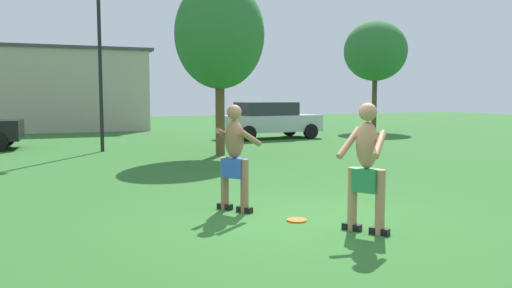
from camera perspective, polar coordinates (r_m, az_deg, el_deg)
name	(u,v)px	position (r m, az deg, el deg)	size (l,w,h in m)	color
ground_plane	(311,222)	(7.62, 6.19, -8.65)	(80.00, 80.00, 0.00)	#2D6628
player_near	(235,155)	(8.16, -2.39, -1.25)	(0.76, 0.80, 1.71)	black
player_in_green	(366,165)	(7.00, 12.22, -2.27)	(0.73, 0.78, 1.75)	black
frisbee	(297,220)	(7.66, 4.58, -8.46)	(0.30, 0.30, 0.03)	orange
car_silver_near_post	(269,120)	(22.24, 1.49, 2.73)	(4.44, 2.32, 1.58)	silver
lamp_post	(100,45)	(17.76, -17.04, 10.47)	(0.60, 0.24, 5.70)	black
outbuilding_behind_lot	(23,89)	(29.57, -24.50, 5.56)	(12.85, 4.73, 4.37)	#B2A893
tree_left_field	(375,51)	(28.15, 13.17, 10.03)	(3.32, 3.32, 5.79)	#4C3823
tree_right_field	(220,35)	(16.08, -4.09, 12.03)	(2.77, 2.77, 5.41)	brown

